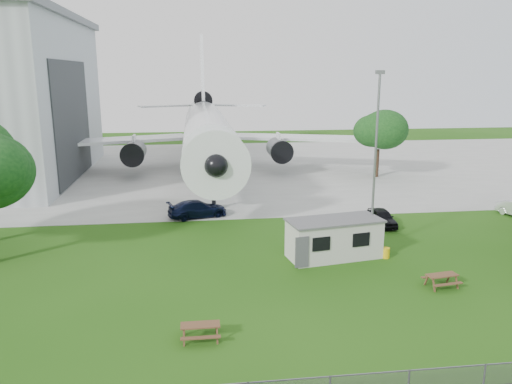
{
  "coord_description": "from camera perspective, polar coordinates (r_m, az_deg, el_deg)",
  "views": [
    {
      "loc": [
        -3.66,
        -24.98,
        11.95
      ],
      "look_at": [
        0.5,
        8.0,
        4.0
      ],
      "focal_mm": 35.0,
      "sensor_mm": 36.0,
      "label": 1
    }
  ],
  "objects": [
    {
      "name": "ground",
      "position": [
        27.94,
        1.05,
        -11.88
      ],
      "size": [
        160.0,
        160.0,
        0.0
      ],
      "primitive_type": "plane",
      "color": "#306117"
    },
    {
      "name": "concrete_apron",
      "position": [
        64.21,
        -3.81,
        2.71
      ],
      "size": [
        120.0,
        46.0,
        0.03
      ],
      "primitive_type": "cube",
      "color": "#B7B7B2",
      "rests_on": "ground"
    },
    {
      "name": "airliner",
      "position": [
        61.23,
        -5.65,
        7.12
      ],
      "size": [
        46.36,
        47.73,
        17.69
      ],
      "color": "white",
      "rests_on": "ground"
    },
    {
      "name": "site_cabin",
      "position": [
        33.48,
        8.92,
        -5.25
      ],
      "size": [
        6.94,
        3.74,
        2.62
      ],
      "color": "beige",
      "rests_on": "ground"
    },
    {
      "name": "picnic_west",
      "position": [
        24.09,
        -6.34,
        -16.38
      ],
      "size": [
        1.8,
        1.5,
        0.76
      ],
      "primitive_type": null,
      "rotation": [
        0.0,
        0.0,
        0.0
      ],
      "color": "brown",
      "rests_on": "ground"
    },
    {
      "name": "picnic_east",
      "position": [
        31.0,
        20.38,
        -10.12
      ],
      "size": [
        2.0,
        1.75,
        0.76
      ],
      "primitive_type": null,
      "rotation": [
        0.0,
        0.0,
        0.15
      ],
      "color": "brown",
      "rests_on": "ground"
    },
    {
      "name": "lamp_mast",
      "position": [
        33.89,
        13.43,
        2.97
      ],
      "size": [
        0.16,
        0.16,
        12.0
      ],
      "primitive_type": "cylinder",
      "color": "slate",
      "rests_on": "ground"
    },
    {
      "name": "tree_far_apron",
      "position": [
        59.74,
        13.82,
        7.0
      ],
      "size": [
        5.51,
        5.51,
        8.42
      ],
      "color": "#382619",
      "rests_on": "ground"
    },
    {
      "name": "car_ne_hatch",
      "position": [
        41.26,
        14.19,
        -2.85
      ],
      "size": [
        1.59,
        3.89,
        1.32
      ],
      "primitive_type": "imported",
      "rotation": [
        0.0,
        0.0,
        -0.01
      ],
      "color": "black",
      "rests_on": "ground"
    },
    {
      "name": "car_apron_van",
      "position": [
        42.56,
        -6.72,
        -1.94
      ],
      "size": [
        5.34,
        3.28,
        1.44
      ],
      "primitive_type": "imported",
      "rotation": [
        0.0,
        0.0,
        1.84
      ],
      "color": "black",
      "rests_on": "ground"
    }
  ]
}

